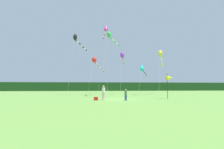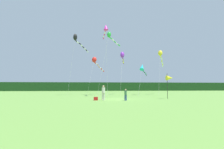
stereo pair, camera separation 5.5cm
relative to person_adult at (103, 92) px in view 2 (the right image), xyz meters
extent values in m
plane|color=#6B9E42|center=(1.85, 1.34, -0.99)|extent=(120.00, 120.00, 0.00)
cube|color=#193D19|center=(1.85, 46.34, 0.64)|extent=(108.00, 2.85, 3.27)
cylinder|color=silver|center=(-0.10, 0.00, -0.57)|extent=(0.18, 0.18, 0.85)
cylinder|color=silver|center=(0.10, 0.00, -0.57)|extent=(0.18, 0.18, 0.85)
cylinder|color=silver|center=(0.00, 0.00, 0.20)|extent=(0.39, 0.39, 0.67)
sphere|color=tan|center=(0.00, 0.00, 0.66)|extent=(0.25, 0.25, 0.25)
cylinder|color=#334C8C|center=(2.48, -0.88, -0.67)|extent=(0.13, 0.13, 0.64)
cylinder|color=#334C8C|center=(2.62, -0.88, -0.67)|extent=(0.13, 0.13, 0.64)
cylinder|color=#3F724C|center=(2.55, -0.88, -0.10)|extent=(0.29, 0.29, 0.51)
sphere|color=tan|center=(2.55, -0.88, 0.25)|extent=(0.19, 0.19, 0.19)
cube|color=red|center=(-0.92, -0.19, -0.79)|extent=(0.49, 0.40, 0.39)
cylinder|color=black|center=(8.66, 1.30, 0.71)|extent=(0.06, 0.06, 3.39)
cone|color=yellow|center=(9.01, 1.30, 1.79)|extent=(0.90, 0.70, 0.70)
cylinder|color=#B2B2B2|center=(-1.69, 11.57, 2.52)|extent=(1.30, 3.84, 7.03)
ellipsoid|color=red|center=(-1.05, 13.48, 6.03)|extent=(1.25, 1.36, 1.35)
cylinder|color=red|center=(-0.90, 13.81, 5.46)|extent=(0.52, 0.79, 0.39)
cylinder|color=white|center=(-0.57, 14.46, 5.31)|extent=(0.53, 0.77, 0.30)
cylinder|color=red|center=(-0.31, 15.14, 5.22)|extent=(0.37, 0.78, 0.27)
cylinder|color=white|center=(-0.15, 15.85, 5.11)|extent=(0.35, 0.80, 0.35)
cylinder|color=red|center=(-0.01, 16.57, 4.97)|extent=(0.33, 0.79, 0.33)
cylinder|color=white|center=(0.24, 17.25, 4.84)|extent=(0.56, 0.76, 0.33)
cylinder|color=red|center=(0.58, 17.89, 4.66)|extent=(0.50, 0.80, 0.41)
cylinder|color=white|center=(0.86, 18.57, 4.47)|extent=(0.46, 0.79, 0.35)
cylinder|color=red|center=(1.14, 19.25, 4.29)|extent=(0.51, 0.80, 0.41)
cylinder|color=#B2B2B2|center=(11.18, 10.24, 3.20)|extent=(2.05, 3.90, 8.38)
ellipsoid|color=yellow|center=(12.19, 12.17, 7.38)|extent=(1.21, 1.25, 1.31)
cylinder|color=yellow|center=(12.42, 12.56, 6.76)|extent=(0.68, 0.93, 0.49)
cylinder|color=white|center=(12.91, 13.32, 6.46)|extent=(0.70, 0.92, 0.49)
cylinder|color=yellow|center=(13.30, 14.13, 6.17)|extent=(0.49, 0.98, 0.47)
cylinder|color=white|center=(13.68, 14.95, 5.89)|extent=(0.67, 0.93, 0.48)
cylinder|color=yellow|center=(14.13, 15.73, 5.62)|extent=(0.63, 0.94, 0.44)
cylinder|color=white|center=(14.51, 16.55, 5.35)|extent=(0.54, 0.98, 0.50)
cylinder|color=#B2B2B2|center=(4.11, 11.44, 3.10)|extent=(1.21, 4.73, 8.18)
ellipsoid|color=purple|center=(4.70, 13.80, 7.18)|extent=(1.10, 1.38, 1.53)
cylinder|color=purple|center=(4.84, 14.16, 6.53)|extent=(0.49, 0.85, 0.42)
cylinder|color=yellow|center=(5.06, 14.91, 6.35)|extent=(0.34, 0.84, 0.33)
cylinder|color=purple|center=(5.17, 15.68, 6.24)|extent=(0.29, 0.82, 0.29)
cylinder|color=yellow|center=(5.33, 16.44, 6.07)|extent=(0.44, 0.86, 0.44)
cylinder|color=purple|center=(5.54, 17.20, 5.90)|extent=(0.39, 0.83, 0.29)
cylinder|color=#B2B2B2|center=(0.90, 6.48, 4.84)|extent=(0.17, 2.12, 11.66)
cone|color=#E026B2|center=(0.83, 7.52, 10.67)|extent=(0.83, 0.98, 1.11)
cylinder|color=#E026B2|center=(0.82, 7.89, 10.23)|extent=(0.22, 0.75, 0.28)
cylinder|color=white|center=(0.74, 8.60, 10.11)|extent=(0.33, 0.79, 0.35)
cylinder|color=#E026B2|center=(0.69, 9.32, 9.97)|extent=(0.24, 0.77, 0.33)
cylinder|color=white|center=(0.64, 10.04, 9.86)|extent=(0.34, 0.77, 0.28)
cylinder|color=#E026B2|center=(0.61, 10.76, 9.74)|extent=(0.28, 0.78, 0.35)
cylinder|color=#B2B2B2|center=(7.72, 11.21, 1.81)|extent=(1.79, 3.40, 5.62)
cone|color=#1EB7CC|center=(8.60, 12.90, 4.62)|extent=(1.48, 1.75, 1.65)
cylinder|color=#1EB7CC|center=(8.70, 13.15, 4.02)|extent=(0.39, 0.60, 0.28)
cylinder|color=black|center=(8.97, 13.61, 3.92)|extent=(0.51, 0.58, 0.30)
cylinder|color=#1EB7CC|center=(9.27, 14.05, 3.81)|extent=(0.47, 0.60, 0.32)
cylinder|color=black|center=(9.56, 14.50, 3.69)|extent=(0.49, 0.59, 0.31)
cylinder|color=#1EB7CC|center=(9.85, 14.95, 3.56)|extent=(0.48, 0.61, 0.34)
cylinder|color=black|center=(10.12, 15.41, 3.42)|extent=(0.45, 0.61, 0.34)
cylinder|color=#1EB7CC|center=(10.32, 15.90, 3.30)|extent=(0.37, 0.60, 0.29)
cylinder|color=black|center=(10.53, 16.40, 3.22)|extent=(0.43, 0.59, 0.26)
cylinder|color=#B2B2B2|center=(-5.23, 11.14, 4.56)|extent=(1.03, 1.92, 11.10)
ellipsoid|color=black|center=(-4.73, 12.08, 10.10)|extent=(1.07, 1.26, 1.39)
cylinder|color=black|center=(-4.64, 12.43, 9.52)|extent=(0.38, 0.79, 0.33)
cylinder|color=white|center=(-4.37, 13.10, 9.39)|extent=(0.55, 0.76, 0.32)
cylinder|color=black|center=(-3.99, 13.72, 9.27)|extent=(0.59, 0.74, 0.32)
cylinder|color=white|center=(-3.68, 14.37, 9.10)|extent=(0.42, 0.81, 0.41)
cylinder|color=black|center=(-3.40, 15.03, 8.89)|extent=(0.55, 0.77, 0.38)
cylinder|color=white|center=(-3.07, 15.68, 8.72)|extent=(0.52, 0.78, 0.36)
cylinder|color=black|center=(-2.78, 16.35, 8.56)|extent=(0.45, 0.79, 0.36)
cylinder|color=white|center=(-2.55, 17.03, 8.40)|extent=(0.42, 0.79, 0.34)
cylinder|color=#B2B2B2|center=(0.58, 9.84, 4.78)|extent=(2.28, 2.69, 11.54)
ellipsoid|color=green|center=(1.70, 11.17, 10.54)|extent=(1.19, 1.21, 1.26)
cylinder|color=green|center=(2.00, 11.44, 9.98)|extent=(0.77, 0.73, 0.41)
cylinder|color=white|center=(2.55, 12.03, 9.78)|extent=(0.67, 0.80, 0.36)
cylinder|color=green|center=(3.00, 12.71, 9.60)|extent=(0.61, 0.84, 0.40)
cylinder|color=white|center=(3.45, 13.38, 9.43)|extent=(0.67, 0.79, 0.34)
cylinder|color=green|center=(3.99, 13.98, 9.25)|extent=(0.76, 0.74, 0.40)
camera|label=1|loc=(-1.30, -20.83, 0.63)|focal=27.59mm
camera|label=2|loc=(-1.25, -20.84, 0.63)|focal=27.59mm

